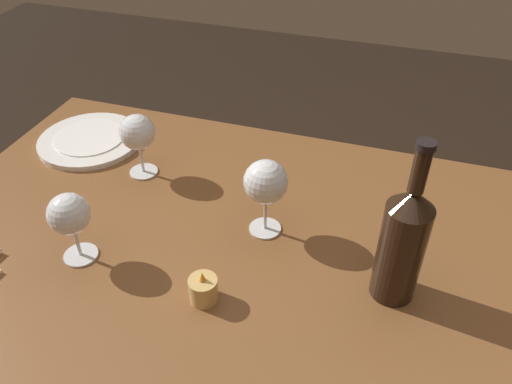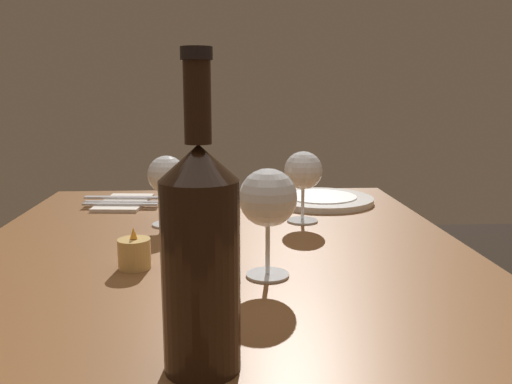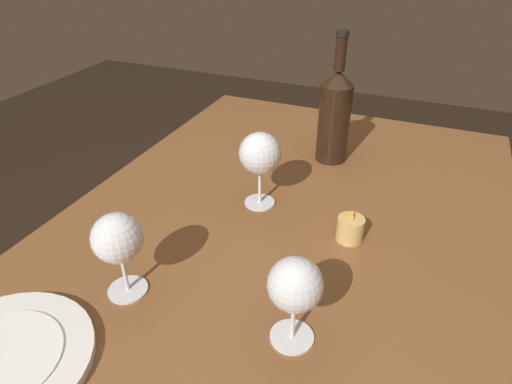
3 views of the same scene
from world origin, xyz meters
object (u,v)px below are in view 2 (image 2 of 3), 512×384
(votive_candle, at_px, (134,254))
(folded_napkin, at_px, (124,202))
(fork_outer, at_px, (120,204))
(fork_inner, at_px, (122,202))
(wine_glass_right, at_px, (303,172))
(wine_glass_left, at_px, (268,200))
(dinner_plate, at_px, (321,199))
(wine_glass_centre, at_px, (167,177))
(table_knife, at_px, (126,197))
(wine_bottle, at_px, (201,254))

(votive_candle, distance_m, folded_napkin, 0.49)
(folded_napkin, height_order, fork_outer, fork_outer)
(fork_inner, bearing_deg, wine_glass_right, -113.09)
(wine_glass_right, distance_m, fork_outer, 0.45)
(wine_glass_left, distance_m, dinner_plate, 0.56)
(folded_napkin, xyz_separation_m, fork_inner, (-0.03, 0.00, 0.01))
(wine_glass_left, height_order, fork_outer, wine_glass_left)
(dinner_plate, relative_size, fork_outer, 1.44)
(wine_glass_centre, bearing_deg, folded_napkin, 31.14)
(folded_napkin, bearing_deg, wine_glass_centre, -148.86)
(wine_glass_centre, height_order, table_knife, wine_glass_centre)
(fork_outer, bearing_deg, wine_glass_left, -147.13)
(wine_bottle, relative_size, fork_inner, 1.77)
(votive_candle, bearing_deg, fork_inner, 12.81)
(wine_glass_left, relative_size, wine_glass_right, 1.09)
(dinner_plate, relative_size, folded_napkin, 1.30)
(fork_inner, xyz_separation_m, fork_outer, (-0.02, 0.00, 0.00))
(votive_candle, bearing_deg, wine_bottle, -159.22)
(votive_candle, relative_size, dinner_plate, 0.26)
(wine_glass_centre, relative_size, wine_bottle, 0.46)
(wine_glass_centre, xyz_separation_m, dinner_plate, (0.20, -0.36, -0.10))
(wine_glass_left, height_order, folded_napkin, wine_glass_left)
(fork_inner, bearing_deg, dinner_plate, -88.26)
(dinner_plate, bearing_deg, folded_napkin, 88.82)
(dinner_plate, height_order, fork_outer, dinner_plate)
(wine_glass_centre, relative_size, folded_napkin, 0.74)
(folded_napkin, height_order, table_knife, table_knife)
(votive_candle, bearing_deg, wine_glass_right, -47.79)
(wine_glass_right, distance_m, dinner_plate, 0.23)
(folded_napkin, height_order, fork_inner, fork_inner)
(folded_napkin, distance_m, table_knife, 0.03)
(dinner_plate, distance_m, folded_napkin, 0.49)
(table_knife, bearing_deg, votive_candle, -168.52)
(wine_glass_left, bearing_deg, folded_napkin, 30.35)
(fork_inner, bearing_deg, table_knife, 0.00)
(votive_candle, bearing_deg, folded_napkin, 12.17)
(wine_glass_centre, distance_m, fork_outer, 0.23)
(fork_inner, bearing_deg, votive_candle, -167.19)
(dinner_plate, relative_size, table_knife, 1.23)
(wine_glass_centre, xyz_separation_m, fork_outer, (0.16, 0.13, -0.09))
(wine_glass_left, relative_size, table_knife, 0.79)
(wine_glass_right, height_order, fork_outer, wine_glass_right)
(fork_outer, height_order, table_knife, same)
(wine_bottle, height_order, fork_inner, wine_bottle)
(folded_napkin, bearing_deg, votive_candle, -167.83)
(wine_glass_right, height_order, votive_candle, wine_glass_right)
(table_knife, bearing_deg, folded_napkin, 180.00)
(wine_glass_right, xyz_separation_m, folded_napkin, (0.20, 0.41, -0.10))
(wine_bottle, xyz_separation_m, fork_outer, (0.75, 0.22, -0.11))
(wine_glass_left, height_order, dinner_plate, wine_glass_left)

